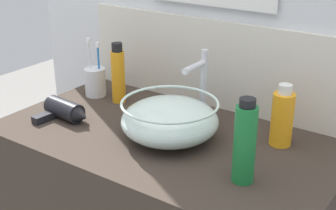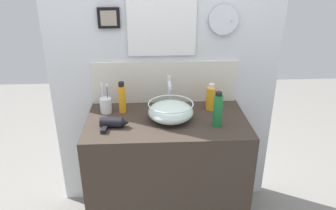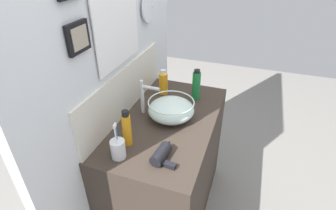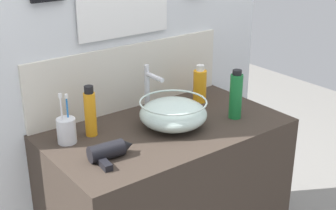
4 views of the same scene
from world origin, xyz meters
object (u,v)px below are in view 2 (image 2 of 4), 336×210
Objects in this scene: shampoo_bottle at (218,110)px; hair_drier at (113,123)px; faucet at (169,91)px; toothbrush_cup at (106,105)px; lotion_bottle at (122,98)px; soap_dispenser at (211,98)px; glass_bowl_sink at (171,111)px.

hair_drier is at bearing 179.10° from shampoo_bottle.
toothbrush_cup is at bearing -175.05° from faucet.
faucet is at bearing 6.30° from lotion_bottle.
shampoo_bottle is 0.24m from soap_dispenser.
soap_dispenser is at bearing 89.71° from shampoo_bottle.
glass_bowl_sink is 0.19m from faucet.
faucet is 1.26× the size of hair_drier.
soap_dispenser is (0.70, 0.02, 0.03)m from toothbrush_cup.
faucet is at bearing 90.00° from glass_bowl_sink.
toothbrush_cup reaches higher than glass_bowl_sink.
hair_drier is 0.64m from shampoo_bottle.
soap_dispenser is (0.00, 0.24, -0.02)m from shampoo_bottle.
faucet reaches higher than lotion_bottle.
lotion_bottle is 1.16× the size of soap_dispenser.
toothbrush_cup is at bearing 161.81° from glass_bowl_sink.
soap_dispenser is (0.59, 0.01, -0.02)m from lotion_bottle.
lotion_bottle is at bearing 1.04° from toothbrush_cup.
faucet is at bearing 136.91° from shampoo_bottle.
hair_drier is 0.85× the size of toothbrush_cup.
faucet reaches higher than shampoo_bottle.
toothbrush_cup and lotion_bottle have the same top height.
shampoo_bottle is (0.70, -0.22, 0.05)m from toothbrush_cup.
hair_drier is 0.68m from soap_dispenser.
glass_bowl_sink is at bearing 162.91° from shampoo_bottle.
hair_drier is (-0.35, -0.08, -0.03)m from glass_bowl_sink.
hair_drier is 0.85× the size of lotion_bottle.
shampoo_bottle is (0.63, -0.01, 0.08)m from hair_drier.
faucet is 1.25× the size of soap_dispenser.
lotion_bottle is 0.63m from shampoo_bottle.
lotion_bottle is (-0.31, 0.14, 0.04)m from glass_bowl_sink.
soap_dispenser is at bearing 20.00° from hair_drier.
toothbrush_cup is at bearing 162.24° from shampoo_bottle.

